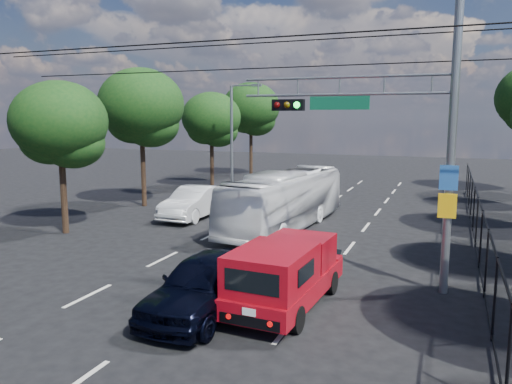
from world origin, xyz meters
The scene contains 13 objects.
lane_markings centered at (0.00, 14.00, 0.01)m, with size 6.12×38.00×0.01m.
signal_mast centered at (5.28, 7.99, 5.24)m, with size 6.43×0.39×9.50m.
streetlight_left centered at (-6.33, 22.00, 3.94)m, with size 2.09×0.22×7.08m.
utility_wires centered at (0.00, 8.83, 7.23)m, with size 22.00×5.04×0.74m.
fence_right centered at (7.60, 12.17, 1.03)m, with size 0.06×34.03×2.00m.
tree_left_b centered at (-9.18, 10.02, 4.58)m, with size 4.08×4.08×6.63m.
tree_left_c centered at (-9.78, 17.02, 5.40)m, with size 4.80×4.80×7.80m.
tree_left_d centered at (-9.38, 25.02, 4.72)m, with size 4.20×4.20×6.83m.
tree_left_e centered at (-9.58, 33.02, 5.53)m, with size 4.92×4.92×7.99m.
red_pickup centered at (2.56, 5.24, 0.98)m, with size 2.08×5.05×1.84m.
navy_hatchback centered at (0.73, 4.11, 0.80)m, with size 1.88×4.68×1.59m, color black.
white_bus centered at (-0.48, 14.43, 1.32)m, with size 2.22×9.48×2.64m, color white.
white_van centered at (-5.50, 15.06, 0.79)m, with size 1.68×4.81×1.59m, color silver.
Camera 1 is at (6.48, -7.01, 5.09)m, focal length 35.00 mm.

